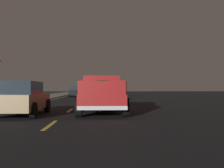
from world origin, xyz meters
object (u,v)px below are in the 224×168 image
Objects in this scene: sedan_black at (77,91)px; sedan_red at (99,93)px; pickup_truck at (102,93)px; sedan_tan at (21,98)px.

sedan_black is 1.00× the size of sedan_red.
sedan_black is 14.00m from sedan_red.
pickup_truck is 11.43m from sedan_red.
sedan_tan is (-26.06, 0.27, 0.00)m from sedan_black.
sedan_black and sedan_red have the same top height.
sedan_black and sedan_tan have the same top height.
pickup_truck is 1.23× the size of sedan_tan.
pickup_truck is 3.82m from sedan_tan.
pickup_truck is 1.23× the size of sedan_black.
pickup_truck is at bearing -179.27° from sedan_red.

